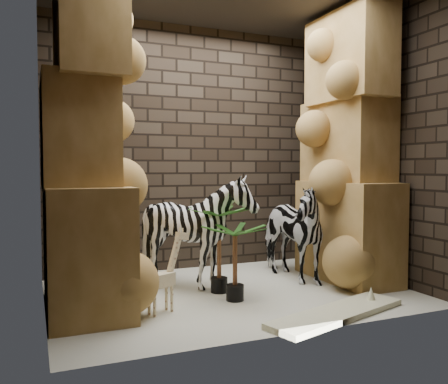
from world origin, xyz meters
name	(u,v)px	position (x,y,z in m)	size (l,w,h in m)	color
floor	(231,292)	(0.00, 0.00, 0.00)	(3.50, 3.50, 0.00)	beige
wall_back	(191,148)	(0.00, 1.25, 1.50)	(3.50, 3.50, 0.00)	black
wall_front	(298,135)	(0.00, -1.25, 1.50)	(3.50, 3.50, 0.00)	black
wall_left	(41,139)	(-1.75, 0.00, 1.50)	(3.00, 3.00, 0.00)	black
wall_right	(372,146)	(1.75, 0.00, 1.50)	(3.00, 3.00, 0.00)	black
rock_pillar_left	(84,140)	(-1.40, 0.00, 1.50)	(0.68, 1.30, 3.00)	tan
rock_pillar_right	(348,146)	(1.42, 0.00, 1.50)	(0.58, 1.25, 3.00)	tan
zebra_right	(287,223)	(0.81, 0.27, 0.63)	(0.57, 1.07, 1.26)	white
zebra_left	(197,237)	(-0.27, 0.28, 0.54)	(0.96, 1.18, 1.07)	white
giraffe_toy	(160,271)	(-0.83, -0.38, 0.37)	(0.38, 0.13, 0.74)	#FEECBB
palm_front	(219,249)	(-0.11, 0.05, 0.44)	(0.36, 0.36, 0.88)	#1C4F15
palm_back	(235,262)	(-0.08, -0.27, 0.37)	(0.36, 0.36, 0.73)	#1C4F15
surfboard	(337,313)	(0.53, -1.03, 0.03)	(1.44, 0.35, 0.05)	beige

